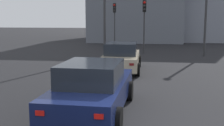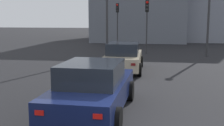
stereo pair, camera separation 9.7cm
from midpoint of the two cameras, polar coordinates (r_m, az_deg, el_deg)
car_beige_right_lead at (r=14.69m, az=2.47°, el=1.16°), size 4.34×2.06×1.49m
car_navy_right_second at (r=8.13m, az=-3.45°, el=-5.09°), size 4.58×2.09×1.50m
traffic_light_near_left at (r=22.17m, az=7.18°, el=9.48°), size 0.32×0.29×4.11m
traffic_light_near_right at (r=28.46m, az=1.19°, el=9.56°), size 0.32×0.29×4.23m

